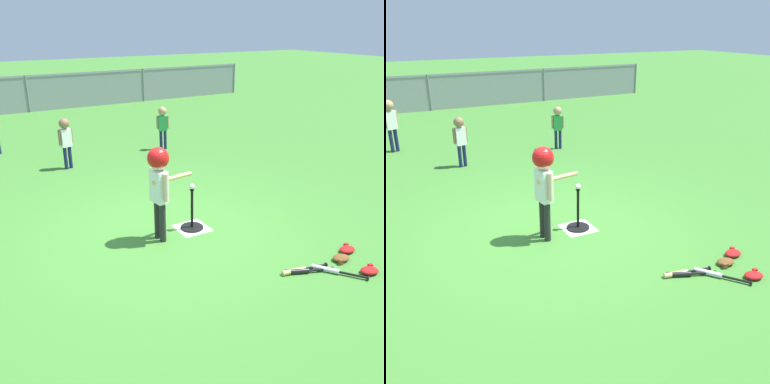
% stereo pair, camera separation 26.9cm
% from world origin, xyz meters
% --- Properties ---
extents(ground_plane, '(60.00, 60.00, 0.00)m').
position_xyz_m(ground_plane, '(0.00, 0.00, 0.00)').
color(ground_plane, '#3D7A2D').
extents(home_plate, '(0.44, 0.44, 0.01)m').
position_xyz_m(home_plate, '(0.33, -0.08, 0.00)').
color(home_plate, white).
rests_on(home_plate, ground_plane).
extents(batting_tee, '(0.32, 0.32, 0.59)m').
position_xyz_m(batting_tee, '(0.33, -0.08, 0.09)').
color(batting_tee, black).
rests_on(batting_tee, ground_plane).
extents(baseball_on_tee, '(0.07, 0.07, 0.07)m').
position_xyz_m(baseball_on_tee, '(0.33, -0.08, 0.63)').
color(baseball_on_tee, white).
rests_on(baseball_on_tee, batting_tee).
extents(batter_child, '(0.65, 0.36, 1.27)m').
position_xyz_m(batter_child, '(-0.19, -0.15, 0.91)').
color(batter_child, '#262626').
rests_on(batter_child, ground_plane).
extents(fielder_deep_center, '(0.29, 0.20, 1.00)m').
position_xyz_m(fielder_deep_center, '(-0.45, 3.42, 0.65)').
color(fielder_deep_center, '#191E4C').
rests_on(fielder_deep_center, ground_plane).
extents(fielder_deep_left, '(0.27, 0.19, 0.96)m').
position_xyz_m(fielder_deep_left, '(1.79, 3.72, 0.62)').
color(fielder_deep_left, '#191E4C').
rests_on(fielder_deep_left, ground_plane).
extents(fielder_deep_right, '(0.32, 0.23, 1.15)m').
position_xyz_m(fielder_deep_right, '(-1.55, 5.18, 0.74)').
color(fielder_deep_right, '#191E4C').
rests_on(fielder_deep_right, ground_plane).
extents(spare_bat_silver, '(0.42, 0.54, 0.06)m').
position_xyz_m(spare_bat_silver, '(1.15, -1.88, 0.03)').
color(spare_bat_silver, silver).
rests_on(spare_bat_silver, ground_plane).
extents(spare_bat_wood, '(0.59, 0.17, 0.06)m').
position_xyz_m(spare_bat_wood, '(0.83, -1.68, 0.03)').
color(spare_bat_wood, '#DBB266').
rests_on(spare_bat_wood, ground_plane).
extents(spare_bat_black, '(0.56, 0.28, 0.06)m').
position_xyz_m(spare_bat_black, '(0.84, -1.71, 0.03)').
color(spare_bat_black, black).
rests_on(spare_bat_black, ground_plane).
extents(glove_by_plate, '(0.23, 0.18, 0.07)m').
position_xyz_m(glove_by_plate, '(1.69, -1.63, 0.04)').
color(glove_by_plate, '#B21919').
rests_on(glove_by_plate, ground_plane).
extents(glove_near_bats, '(0.25, 0.20, 0.07)m').
position_xyz_m(glove_near_bats, '(1.53, -2.11, 0.04)').
color(glove_near_bats, '#B21919').
rests_on(glove_near_bats, ground_plane).
extents(glove_tossed_aside, '(0.24, 0.18, 0.07)m').
position_xyz_m(glove_tossed_aside, '(1.45, -1.75, 0.04)').
color(glove_tossed_aside, brown).
rests_on(glove_tossed_aside, ground_plane).
extents(outfield_fence, '(16.06, 0.06, 1.15)m').
position_xyz_m(outfield_fence, '(0.00, 9.68, 0.62)').
color(outfield_fence, slate).
rests_on(outfield_fence, ground_plane).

